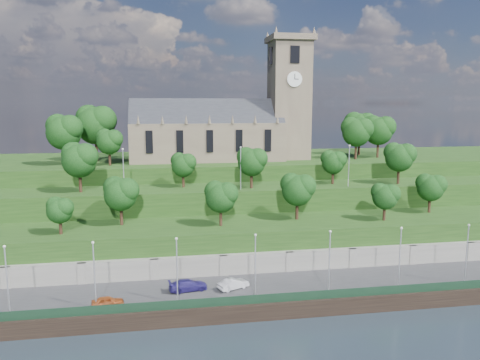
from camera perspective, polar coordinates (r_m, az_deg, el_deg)
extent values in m
plane|color=black|center=(61.84, 4.21, -16.60)|extent=(320.00, 320.00, 0.00)
cube|color=#2D2D30|center=(66.75, 2.98, -13.63)|extent=(160.00, 12.00, 2.00)
cube|color=black|center=(61.32, 4.23, -15.70)|extent=(160.00, 0.50, 2.20)
cube|color=#15311F|center=(61.28, 4.10, -14.17)|extent=(160.00, 0.10, 1.20)
cube|color=slate|center=(71.67, 1.95, -10.69)|extent=(160.00, 2.00, 5.00)
cube|color=slate|center=(72.96, -26.58, -11.33)|extent=(1.20, 0.60, 5.00)
cube|color=slate|center=(70.63, -18.66, -11.49)|extent=(1.20, 0.60, 5.00)
cube|color=slate|center=(69.68, -10.36, -11.43)|extent=(1.20, 0.60, 5.00)
cube|color=slate|center=(70.16, -2.01, -11.13)|extent=(1.20, 0.60, 5.00)
cube|color=slate|center=(72.04, 6.04, -10.63)|extent=(1.20, 0.60, 5.00)
cube|color=slate|center=(75.21, 13.52, -9.97)|extent=(1.20, 0.60, 5.00)
cube|color=slate|center=(79.52, 20.27, -9.23)|extent=(1.20, 0.60, 5.00)
cube|color=slate|center=(84.79, 26.22, -8.47)|extent=(1.20, 0.60, 5.00)
cube|color=#1B3913|center=(76.77, 1.07, -8.13)|extent=(160.00, 12.00, 8.00)
cube|color=#1B3913|center=(86.66, -0.25, -4.71)|extent=(160.00, 10.00, 12.00)
cube|color=#1B3913|center=(106.66, -2.05, -1.23)|extent=(160.00, 32.00, 15.00)
cube|color=brown|center=(100.77, -4.05, 4.73)|extent=(32.00, 12.00, 8.00)
cube|color=#212328|center=(100.53, -4.08, 7.00)|extent=(32.00, 10.18, 10.18)
cone|color=brown|center=(94.18, -12.32, 7.21)|extent=(0.70, 0.70, 1.80)
cone|color=brown|center=(94.07, -9.46, 7.30)|extent=(0.70, 0.70, 1.80)
cone|color=brown|center=(94.18, -6.59, 7.36)|extent=(0.70, 0.70, 1.80)
cone|color=brown|center=(94.53, -3.74, 7.41)|extent=(0.70, 0.70, 1.80)
cone|color=brown|center=(95.10, -0.92, 7.44)|extent=(0.70, 0.70, 1.80)
cone|color=brown|center=(95.90, 1.86, 7.45)|extent=(0.70, 0.70, 1.80)
cone|color=brown|center=(96.92, 4.59, 7.45)|extent=(0.70, 0.70, 1.80)
cube|color=black|center=(94.27, -11.01, 4.58)|extent=(1.40, 0.25, 4.50)
cube|color=black|center=(94.29, -7.35, 4.67)|extent=(1.40, 0.25, 4.50)
cube|color=black|center=(94.70, -3.71, 4.75)|extent=(1.40, 0.25, 4.50)
cube|color=black|center=(95.48, -0.11, 4.80)|extent=(1.40, 0.25, 4.50)
cube|color=black|center=(96.62, 3.41, 4.84)|extent=(1.40, 0.25, 4.50)
cube|color=brown|center=(103.69, 5.98, 9.53)|extent=(8.00, 8.00, 25.00)
cube|color=brown|center=(104.57, 6.11, 16.73)|extent=(9.20, 9.20, 1.20)
cone|color=brown|center=(99.92, 4.44, 17.80)|extent=(0.80, 0.80, 1.60)
cone|color=brown|center=(107.63, 3.38, 17.20)|extent=(0.80, 0.80, 1.60)
cone|color=brown|center=(102.08, 9.02, 17.53)|extent=(0.80, 0.80, 1.60)
cone|color=brown|center=(109.64, 7.65, 16.99)|extent=(0.80, 0.80, 1.60)
cube|color=black|center=(100.26, 6.71, 14.97)|extent=(2.00, 0.25, 3.50)
cube|color=black|center=(108.09, 5.48, 14.58)|extent=(2.00, 0.25, 3.50)
cube|color=black|center=(103.17, 3.81, 14.85)|extent=(0.25, 2.00, 3.50)
cube|color=black|center=(105.31, 8.29, 14.66)|extent=(0.25, 2.00, 3.50)
cylinder|color=white|center=(99.84, 6.67, 12.12)|extent=(3.20, 0.30, 3.20)
cylinder|color=white|center=(104.97, 8.24, 11.94)|extent=(0.30, 3.20, 3.20)
cube|color=black|center=(99.70, 6.70, 12.41)|extent=(0.12, 0.05, 1.10)
cube|color=black|center=(99.78, 6.92, 12.11)|extent=(0.80, 0.05, 0.12)
cylinder|color=black|center=(73.82, -21.03, -5.28)|extent=(0.47, 0.47, 2.40)
sphere|color=black|center=(73.29, -21.14, -3.52)|extent=(3.73, 3.73, 3.73)
sphere|color=black|center=(72.67, -20.65, -3.15)|extent=(2.80, 2.80, 2.80)
sphere|color=black|center=(73.72, -21.60, -2.88)|extent=(2.61, 2.61, 2.61)
cylinder|color=black|center=(76.32, -14.26, -4.11)|extent=(0.51, 0.51, 3.33)
sphere|color=black|center=(75.65, -14.36, -1.73)|extent=(5.19, 5.19, 5.19)
sphere|color=black|center=(74.92, -13.63, -1.21)|extent=(3.89, 3.89, 3.89)
sphere|color=black|center=(76.19, -15.03, -0.89)|extent=(3.63, 3.63, 3.63)
cylinder|color=black|center=(73.64, -2.36, -4.42)|extent=(0.50, 0.50, 3.06)
sphere|color=black|center=(73.00, -2.38, -2.16)|extent=(4.77, 4.77, 4.77)
sphere|color=black|center=(72.52, -1.59, -1.66)|extent=(3.58, 3.58, 3.58)
sphere|color=black|center=(73.30, -3.09, -1.36)|extent=(3.34, 3.34, 3.34)
cylinder|color=black|center=(78.10, 6.96, -3.58)|extent=(0.51, 0.51, 3.33)
sphere|color=black|center=(77.45, 7.01, -1.27)|extent=(5.17, 5.17, 5.17)
sphere|color=black|center=(77.13, 7.87, -0.74)|extent=(3.88, 3.88, 3.88)
sphere|color=black|center=(77.64, 6.25, -0.45)|extent=(3.62, 3.62, 3.62)
cylinder|color=black|center=(80.52, 17.18, -3.79)|extent=(0.48, 0.48, 2.67)
sphere|color=black|center=(79.99, 17.26, -1.99)|extent=(4.15, 4.15, 4.15)
sphere|color=black|center=(79.89, 17.95, -1.58)|extent=(3.11, 3.11, 3.11)
sphere|color=black|center=(79.97, 16.66, -1.36)|extent=(2.90, 2.90, 2.90)
cylinder|color=black|center=(88.94, 22.09, -2.74)|extent=(0.49, 0.49, 2.97)
sphere|color=black|center=(88.42, 22.21, -0.92)|extent=(4.62, 4.62, 4.62)
sphere|color=black|center=(88.41, 22.90, -0.51)|extent=(3.46, 3.46, 3.46)
sphere|color=black|center=(88.34, 21.60, -0.29)|extent=(3.23, 3.23, 3.23)
cylinder|color=black|center=(84.25, -18.89, -0.18)|extent=(0.52, 0.52, 3.70)
sphere|color=black|center=(83.77, -19.02, 2.24)|extent=(5.76, 5.76, 5.76)
sphere|color=black|center=(82.92, -18.33, 2.81)|extent=(4.32, 4.32, 4.32)
sphere|color=black|center=(84.52, -19.66, 3.05)|extent=(4.03, 4.03, 4.03)
cylinder|color=black|center=(85.19, -6.93, 0.02)|extent=(0.48, 0.48, 2.71)
sphere|color=black|center=(84.81, -6.96, 1.77)|extent=(4.22, 4.22, 4.22)
sphere|color=black|center=(84.35, -6.38, 2.17)|extent=(3.16, 3.16, 3.16)
sphere|color=black|center=(85.20, -7.48, 2.37)|extent=(2.95, 2.95, 2.95)
cylinder|color=black|center=(83.56, 1.40, 0.07)|extent=(0.50, 0.50, 3.18)
sphere|color=black|center=(83.12, 1.41, 2.16)|extent=(4.94, 4.94, 4.94)
sphere|color=black|center=(82.74, 2.15, 2.64)|extent=(3.71, 3.71, 3.71)
sphere|color=black|center=(83.46, 0.75, 2.87)|extent=(3.46, 3.46, 3.46)
cylinder|color=black|center=(89.82, 11.23, 0.40)|extent=(0.48, 0.48, 2.74)
sphere|color=black|center=(89.45, 11.29, 2.08)|extent=(4.26, 4.26, 4.26)
sphere|color=black|center=(89.29, 11.91, 2.46)|extent=(3.20, 3.20, 3.20)
sphere|color=black|center=(89.59, 10.74, 2.66)|extent=(2.98, 2.98, 2.98)
cylinder|color=black|center=(93.00, 18.74, 0.58)|extent=(0.51, 0.51, 3.37)
sphere|color=black|center=(92.59, 18.85, 2.57)|extent=(5.24, 5.24, 5.24)
sphere|color=black|center=(92.55, 19.60, 3.02)|extent=(3.93, 3.93, 3.93)
sphere|color=black|center=(92.63, 18.19, 3.26)|extent=(3.67, 3.67, 3.67)
cylinder|color=black|center=(98.39, -20.55, 2.97)|extent=(0.55, 0.55, 4.31)
sphere|color=black|center=(98.06, -20.69, 5.39)|extent=(6.71, 6.71, 6.71)
sphere|color=black|center=(97.10, -20.02, 5.99)|extent=(5.03, 5.03, 5.03)
sphere|color=black|center=(99.05, -21.31, 6.17)|extent=(4.70, 4.70, 4.70)
cylinder|color=black|center=(103.39, -17.08, 3.64)|extent=(0.59, 0.59, 5.07)
sphere|color=black|center=(103.06, -17.21, 6.35)|extent=(7.88, 7.88, 7.88)
sphere|color=black|center=(102.03, -16.42, 7.03)|extent=(5.91, 5.91, 5.91)
sphere|color=black|center=(104.17, -17.94, 7.21)|extent=(5.52, 5.52, 5.52)
cylinder|color=black|center=(95.16, -15.60, 2.66)|extent=(0.50, 0.50, 3.09)
sphere|color=black|center=(94.88, -15.68, 4.45)|extent=(4.80, 4.80, 4.80)
sphere|color=black|center=(94.25, -15.14, 4.88)|extent=(3.60, 3.60, 3.60)
sphere|color=black|center=(95.50, -16.17, 5.03)|extent=(3.36, 3.36, 3.36)
cylinder|color=black|center=(105.07, 13.93, 3.55)|extent=(0.53, 0.53, 3.93)
sphere|color=black|center=(104.77, 14.02, 5.62)|extent=(6.11, 6.11, 6.11)
sphere|color=black|center=(104.66, 14.79, 6.09)|extent=(4.58, 4.58, 4.58)
sphere|color=black|center=(104.99, 13.34, 6.32)|extent=(4.28, 4.28, 4.28)
cylinder|color=black|center=(114.03, 14.31, 4.07)|extent=(0.55, 0.55, 4.34)
sphere|color=black|center=(113.75, 14.39, 6.18)|extent=(6.75, 6.75, 6.75)
sphere|color=black|center=(113.63, 15.18, 6.66)|extent=(5.06, 5.06, 5.06)
sphere|color=black|center=(113.99, 13.70, 6.89)|extent=(4.73, 4.73, 4.73)
cylinder|color=black|center=(109.38, 16.44, 3.70)|extent=(0.54, 0.54, 4.06)
sphere|color=black|center=(109.09, 16.54, 5.75)|extent=(6.31, 6.31, 6.31)
sphere|color=black|center=(109.04, 17.31, 6.21)|extent=(4.73, 4.73, 4.73)
sphere|color=black|center=(109.27, 15.86, 6.45)|extent=(4.42, 4.42, 4.42)
cylinder|color=#B2B2B7|center=(63.06, -26.51, -11.00)|extent=(0.16, 0.16, 8.33)
sphere|color=silver|center=(61.77, -26.80, -7.25)|extent=(0.36, 0.36, 0.36)
cylinder|color=#B2B2B7|center=(60.85, -17.31, -11.15)|extent=(0.16, 0.16, 8.33)
sphere|color=silver|center=(59.52, -17.51, -7.27)|extent=(0.36, 0.36, 0.36)
cylinder|color=#B2B2B7|center=(60.25, -7.68, -11.01)|extent=(0.16, 0.16, 8.33)
sphere|color=silver|center=(58.90, -7.77, -7.09)|extent=(0.36, 0.36, 0.36)
cylinder|color=#B2B2B7|center=(61.29, 1.87, -10.57)|extent=(0.16, 0.16, 8.33)
sphere|color=silver|center=(59.97, 1.89, -6.71)|extent=(0.36, 0.36, 0.36)
cylinder|color=#B2B2B7|center=(63.90, 10.83, -9.89)|extent=(0.16, 0.16, 8.33)
sphere|color=silver|center=(62.63, 10.95, -6.18)|extent=(0.36, 0.36, 0.36)
cylinder|color=#B2B2B7|center=(67.90, 18.88, -9.08)|extent=(0.16, 0.16, 8.33)
sphere|color=silver|center=(66.71, 19.08, -5.58)|extent=(0.36, 0.36, 0.36)
cylinder|color=#B2B2B7|center=(73.05, 25.89, -8.22)|extent=(0.16, 0.16, 8.33)
sphere|color=silver|center=(71.95, 26.13, -4.96)|extent=(0.36, 0.36, 0.36)
cylinder|color=#B2B2B7|center=(81.09, -14.01, 1.00)|extent=(0.16, 0.16, 7.33)
sphere|color=silver|center=(80.65, -14.11, 3.66)|extent=(0.36, 0.36, 0.36)
cylinder|color=#B2B2B7|center=(81.91, 0.08, 1.36)|extent=(0.16, 0.16, 7.33)
sphere|color=silver|center=(81.47, 0.08, 3.99)|extent=(0.36, 0.36, 0.36)
cylinder|color=#B2B2B7|center=(87.42, 13.12, 1.62)|extent=(0.16, 0.16, 7.33)
sphere|color=silver|center=(87.01, 13.21, 4.09)|extent=(0.36, 0.36, 0.36)
imported|color=#944018|center=(62.22, -15.83, -14.08)|extent=(4.08, 2.11, 1.33)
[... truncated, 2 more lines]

